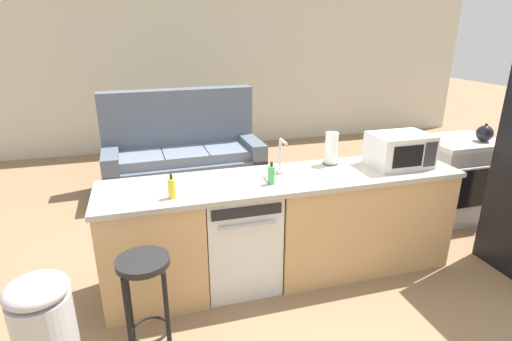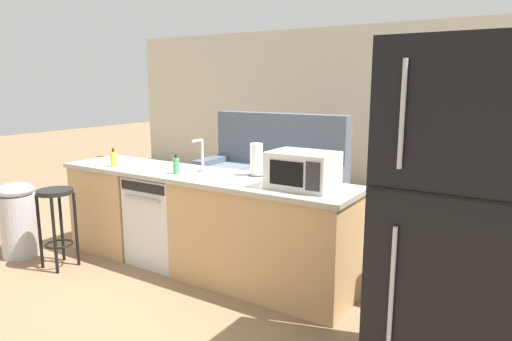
{
  "view_description": "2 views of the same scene",
  "coord_description": "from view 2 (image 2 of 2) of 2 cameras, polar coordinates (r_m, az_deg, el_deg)",
  "views": [
    {
      "loc": [
        -0.91,
        -2.81,
        2.03
      ],
      "look_at": [
        0.02,
        0.4,
        0.83
      ],
      "focal_mm": 28.0,
      "sensor_mm": 36.0,
      "label": 1
    },
    {
      "loc": [
        2.72,
        -3.06,
        1.7
      ],
      "look_at": [
        0.25,
        0.79,
        0.81
      ],
      "focal_mm": 32.0,
      "sensor_mm": 36.0,
      "label": 2
    }
  ],
  "objects": [
    {
      "name": "paper_towel_roll",
      "position": [
        3.93,
        0.04,
        1.31
      ],
      "size": [
        0.14,
        0.14,
        0.28
      ],
      "color": "#4C4C51",
      "rests_on": "kitchen_counter"
    },
    {
      "name": "kettle",
      "position": [
        3.56,
        28.66,
        -1.9
      ],
      "size": [
        0.21,
        0.17,
        0.19
      ],
      "color": "black",
      "rests_on": "stove_range"
    },
    {
      "name": "soap_bottle",
      "position": [
        4.09,
        -9.95,
        0.61
      ],
      "size": [
        0.06,
        0.06,
        0.18
      ],
      "color": "#4CB266",
      "rests_on": "kitchen_counter"
    },
    {
      "name": "ground_plane",
      "position": [
        4.44,
        -8.47,
        -11.64
      ],
      "size": [
        24.0,
        24.0,
        0.0
      ],
      "primitive_type": "plane",
      "color": "#896B4C"
    },
    {
      "name": "refrigerator",
      "position": [
        2.65,
        23.33,
        -6.18
      ],
      "size": [
        0.72,
        0.73,
        1.91
      ],
      "color": "black",
      "rests_on": "ground_plane"
    },
    {
      "name": "sink_faucet",
      "position": [
        4.12,
        -6.84,
        1.61
      ],
      "size": [
        0.07,
        0.18,
        0.3
      ],
      "color": "silver",
      "rests_on": "kitchen_counter"
    },
    {
      "name": "microwave",
      "position": [
        3.49,
        5.87,
        0.07
      ],
      "size": [
        0.5,
        0.37,
        0.28
      ],
      "color": "white",
      "rests_on": "kitchen_counter"
    },
    {
      "name": "stove_range",
      "position": [
        3.84,
        25.54,
        -9.07
      ],
      "size": [
        0.76,
        0.68,
        0.9
      ],
      "color": "#B7B7BC",
      "rests_on": "ground_plane"
    },
    {
      "name": "wall_back",
      "position": [
        7.67,
        14.3,
        7.68
      ],
      "size": [
        10.0,
        0.06,
        2.6
      ],
      "color": "beige",
      "rests_on": "ground_plane"
    },
    {
      "name": "dish_soap_bottle",
      "position": [
        4.59,
        -17.39,
        1.39
      ],
      "size": [
        0.06,
        0.06,
        0.18
      ],
      "color": "yellow",
      "rests_on": "kitchen_counter"
    },
    {
      "name": "trash_bin",
      "position": [
        5.07,
        -27.59,
        -5.39
      ],
      "size": [
        0.35,
        0.35,
        0.74
      ],
      "color": "#B7B7BC",
      "rests_on": "ground_plane"
    },
    {
      "name": "kitchen_counter",
      "position": [
        4.15,
        -6.12,
        -7.03
      ],
      "size": [
        2.94,
        0.66,
        0.9
      ],
      "color": "tan",
      "rests_on": "ground_plane"
    },
    {
      "name": "couch",
      "position": [
        6.38,
        2.17,
        -0.81
      ],
      "size": [
        2.03,
        0.97,
        1.27
      ],
      "color": "#515B6B",
      "rests_on": "ground_plane"
    },
    {
      "name": "bar_stool",
      "position": [
        4.57,
        -23.68,
        -4.69
      ],
      "size": [
        0.32,
        0.32,
        0.74
      ],
      "color": "black",
      "rests_on": "ground_plane"
    },
    {
      "name": "dishwasher",
      "position": [
        4.46,
        -11.07,
        -5.87
      ],
      "size": [
        0.58,
        0.61,
        0.84
      ],
      "color": "silver",
      "rests_on": "ground_plane"
    }
  ]
}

